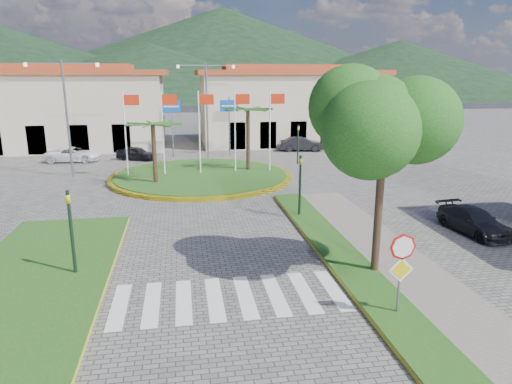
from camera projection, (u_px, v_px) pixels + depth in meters
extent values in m
plane|color=#5B5856|center=(244.00, 375.00, 11.02)|extent=(160.00, 160.00, 0.00)
cube|color=gray|center=(430.00, 311.00, 13.86)|extent=(4.00, 28.00, 0.15)
cube|color=#264D16|center=(393.00, 314.00, 13.66)|extent=(1.60, 28.00, 0.18)
cube|color=#264D16|center=(33.00, 283.00, 15.71)|extent=(5.00, 14.00, 0.18)
cube|color=silver|center=(227.00, 298.00, 14.84)|extent=(8.00, 3.00, 0.01)
cylinder|color=yellow|center=(201.00, 176.00, 32.01)|extent=(12.70, 12.70, 0.24)
cylinder|color=#264D16|center=(201.00, 176.00, 32.00)|extent=(12.00, 12.00, 0.30)
cylinder|color=black|center=(155.00, 156.00, 29.15)|extent=(0.28, 0.28, 4.05)
cylinder|color=black|center=(248.00, 142.00, 32.96)|extent=(0.28, 0.28, 4.68)
cylinder|color=silver|center=(126.00, 136.00, 30.98)|extent=(0.10, 0.10, 6.00)
cube|color=red|center=(131.00, 100.00, 30.47)|extent=(1.00, 0.03, 0.70)
cylinder|color=silver|center=(163.00, 135.00, 31.38)|extent=(0.10, 0.10, 6.00)
cube|color=red|center=(169.00, 100.00, 30.86)|extent=(1.00, 0.03, 0.70)
cylinder|color=silver|center=(199.00, 135.00, 31.77)|extent=(0.10, 0.10, 6.00)
cube|color=red|center=(206.00, 99.00, 31.26)|extent=(1.00, 0.03, 0.70)
cylinder|color=silver|center=(235.00, 134.00, 32.16)|extent=(0.10, 0.10, 6.00)
cube|color=red|center=(243.00, 99.00, 31.65)|extent=(1.00, 0.03, 0.70)
cylinder|color=silver|center=(270.00, 133.00, 32.56)|extent=(0.10, 0.10, 6.00)
cube|color=red|center=(278.00, 99.00, 32.04)|extent=(1.00, 0.03, 0.70)
cylinder|color=slate|center=(399.00, 278.00, 13.39)|extent=(0.07, 0.07, 2.50)
cylinder|color=red|center=(403.00, 247.00, 13.09)|extent=(0.80, 0.03, 0.80)
cube|color=yellow|center=(401.00, 270.00, 13.26)|extent=(0.78, 0.03, 0.78)
cylinder|color=black|center=(378.00, 216.00, 16.11)|extent=(0.28, 0.28, 4.40)
ellipsoid|color=#184B14|center=(384.00, 131.00, 15.36)|extent=(3.60, 3.60, 3.20)
cylinder|color=black|center=(72.00, 235.00, 16.01)|extent=(0.12, 0.12, 3.20)
imported|color=gold|center=(69.00, 207.00, 15.76)|extent=(0.15, 0.18, 0.90)
cylinder|color=black|center=(300.00, 187.00, 22.79)|extent=(0.12, 0.12, 3.20)
imported|color=gold|center=(300.00, 167.00, 22.54)|extent=(0.15, 0.18, 0.90)
cylinder|color=black|center=(298.00, 144.00, 36.72)|extent=(0.12, 0.12, 3.20)
imported|color=gold|center=(298.00, 132.00, 36.47)|extent=(0.18, 0.15, 0.90)
cylinder|color=slate|center=(172.00, 127.00, 39.68)|extent=(0.12, 0.12, 5.20)
cube|color=#104BB3|center=(171.00, 106.00, 39.17)|extent=(1.60, 0.05, 1.00)
cylinder|color=slate|center=(229.00, 126.00, 40.46)|extent=(0.12, 0.12, 5.20)
cube|color=#104BB3|center=(229.00, 106.00, 39.96)|extent=(1.60, 0.05, 1.00)
cylinder|color=slate|center=(207.00, 112.00, 38.84)|extent=(0.16, 0.16, 8.00)
cube|color=slate|center=(191.00, 65.00, 37.71)|extent=(2.40, 0.08, 0.08)
cube|color=slate|center=(220.00, 65.00, 38.08)|extent=(2.40, 0.08, 0.08)
cylinder|color=slate|center=(67.00, 120.00, 31.54)|extent=(0.16, 0.16, 8.00)
cube|color=slate|center=(43.00, 63.00, 30.40)|extent=(2.40, 0.08, 0.08)
cube|color=slate|center=(80.00, 63.00, 30.78)|extent=(2.40, 0.08, 0.08)
cube|color=beige|center=(47.00, 112.00, 44.25)|extent=(22.00, 9.00, 7.00)
cube|color=#98411D|center=(43.00, 73.00, 43.32)|extent=(23.32, 9.54, 0.50)
cube|color=#98411D|center=(42.00, 67.00, 43.19)|extent=(16.50, 4.95, 0.60)
cube|color=beige|center=(288.00, 109.00, 48.03)|extent=(18.00, 9.00, 7.00)
cube|color=#98411D|center=(289.00, 73.00, 47.09)|extent=(19.08, 9.54, 0.50)
cube|color=#98411D|center=(289.00, 68.00, 46.97)|extent=(13.50, 4.95, 0.60)
cone|color=black|center=(224.00, 52.00, 162.51)|extent=(180.00, 180.00, 30.00)
cone|color=black|center=(399.00, 69.00, 148.77)|extent=(120.00, 120.00, 18.00)
cone|color=black|center=(148.00, 71.00, 131.67)|extent=(110.00, 110.00, 16.00)
imported|color=white|center=(73.00, 155.00, 37.93)|extent=(4.53, 2.43, 1.21)
imported|color=black|center=(136.00, 153.00, 38.74)|extent=(3.65, 2.63, 1.15)
imported|color=black|center=(302.00, 144.00, 43.31)|extent=(4.21, 1.97, 1.33)
imported|color=black|center=(474.00, 221.00, 20.82)|extent=(2.03, 4.06, 1.13)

